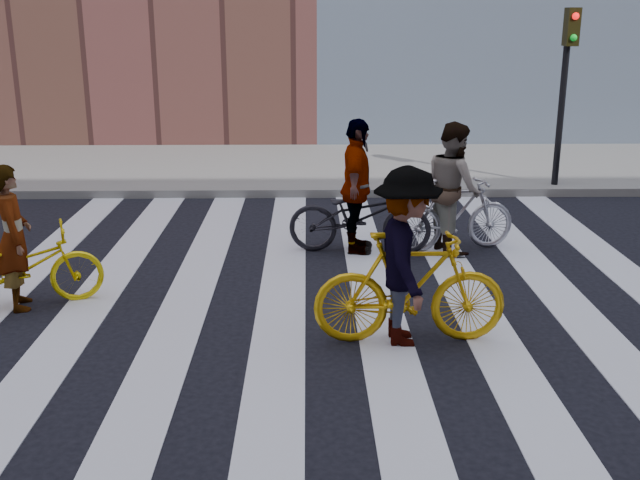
{
  "coord_description": "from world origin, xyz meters",
  "views": [
    {
      "loc": [
        -0.25,
        -8.27,
        3.19
      ],
      "look_at": [
        -0.1,
        0.3,
        0.61
      ],
      "focal_mm": 42.0,
      "sensor_mm": 36.0,
      "label": 1
    }
  ],
  "objects_px": {
    "traffic_signal": "(566,69)",
    "bike_dark_rear": "(360,216)",
    "rider_mid": "(453,187)",
    "rider_left": "(13,237)",
    "rider_rear": "(357,187)",
    "rider_right": "(406,257)",
    "bike_silver_mid": "(455,214)",
    "bike_yellow_right": "(410,288)",
    "bike_yellow_left": "(22,268)"
  },
  "relations": [
    {
      "from": "bike_yellow_left",
      "to": "rider_rear",
      "type": "relative_size",
      "value": 0.95
    },
    {
      "from": "traffic_signal",
      "to": "rider_right",
      "type": "bearing_deg",
      "value": -119.12
    },
    {
      "from": "rider_rear",
      "to": "rider_left",
      "type": "bearing_deg",
      "value": 123.36
    },
    {
      "from": "rider_left",
      "to": "bike_yellow_right",
      "type": "bearing_deg",
      "value": -124.18
    },
    {
      "from": "traffic_signal",
      "to": "rider_mid",
      "type": "height_order",
      "value": "traffic_signal"
    },
    {
      "from": "traffic_signal",
      "to": "bike_silver_mid",
      "type": "height_order",
      "value": "traffic_signal"
    },
    {
      "from": "bike_yellow_left",
      "to": "bike_yellow_right",
      "type": "bearing_deg",
      "value": -124.33
    },
    {
      "from": "rider_mid",
      "to": "rider_rear",
      "type": "distance_m",
      "value": 1.35
    },
    {
      "from": "bike_silver_mid",
      "to": "rider_right",
      "type": "bearing_deg",
      "value": 148.12
    },
    {
      "from": "rider_right",
      "to": "rider_rear",
      "type": "bearing_deg",
      "value": 4.68
    },
    {
      "from": "rider_left",
      "to": "rider_rear",
      "type": "bearing_deg",
      "value": -84.0
    },
    {
      "from": "bike_dark_rear",
      "to": "rider_left",
      "type": "distance_m",
      "value": 4.48
    },
    {
      "from": "bike_yellow_left",
      "to": "rider_left",
      "type": "relative_size",
      "value": 1.07
    },
    {
      "from": "bike_silver_mid",
      "to": "bike_dark_rear",
      "type": "xyz_separation_m",
      "value": [
        -1.34,
        -0.07,
        -0.0
      ]
    },
    {
      "from": "bike_yellow_left",
      "to": "bike_silver_mid",
      "type": "xyz_separation_m",
      "value": [
        5.29,
        2.06,
        0.06
      ]
    },
    {
      "from": "traffic_signal",
      "to": "rider_mid",
      "type": "distance_m",
      "value": 4.6
    },
    {
      "from": "rider_left",
      "to": "bike_silver_mid",
      "type": "bearing_deg",
      "value": -89.71
    },
    {
      "from": "bike_yellow_right",
      "to": "rider_mid",
      "type": "bearing_deg",
      "value": -18.89
    },
    {
      "from": "bike_silver_mid",
      "to": "bike_yellow_right",
      "type": "height_order",
      "value": "bike_yellow_right"
    },
    {
      "from": "bike_dark_rear",
      "to": "rider_left",
      "type": "bearing_deg",
      "value": 123.07
    },
    {
      "from": "bike_dark_rear",
      "to": "rider_rear",
      "type": "distance_m",
      "value": 0.42
    },
    {
      "from": "bike_silver_mid",
      "to": "bike_yellow_right",
      "type": "distance_m",
      "value": 3.25
    },
    {
      "from": "bike_silver_mid",
      "to": "rider_left",
      "type": "distance_m",
      "value": 5.73
    },
    {
      "from": "traffic_signal",
      "to": "rider_left",
      "type": "distance_m",
      "value": 9.79
    },
    {
      "from": "bike_dark_rear",
      "to": "rider_left",
      "type": "height_order",
      "value": "rider_left"
    },
    {
      "from": "traffic_signal",
      "to": "bike_yellow_left",
      "type": "relative_size",
      "value": 1.88
    },
    {
      "from": "bike_silver_mid",
      "to": "rider_rear",
      "type": "xyz_separation_m",
      "value": [
        -1.39,
        -0.07,
        0.41
      ]
    },
    {
      "from": "rider_mid",
      "to": "bike_dark_rear",
      "type": "bearing_deg",
      "value": 80.65
    },
    {
      "from": "rider_left",
      "to": "rider_mid",
      "type": "distance_m",
      "value": 5.68
    },
    {
      "from": "bike_dark_rear",
      "to": "traffic_signal",
      "type": "bearing_deg",
      "value": -41.0
    },
    {
      "from": "bike_yellow_left",
      "to": "rider_mid",
      "type": "distance_m",
      "value": 5.65
    },
    {
      "from": "rider_rear",
      "to": "rider_right",
      "type": "bearing_deg",
      "value": -167.81
    },
    {
      "from": "bike_dark_rear",
      "to": "rider_mid",
      "type": "height_order",
      "value": "rider_mid"
    },
    {
      "from": "rider_right",
      "to": "rider_mid",
      "type": "bearing_deg",
      "value": -19.73
    },
    {
      "from": "traffic_signal",
      "to": "bike_yellow_right",
      "type": "height_order",
      "value": "traffic_signal"
    },
    {
      "from": "rider_rear",
      "to": "rider_mid",
      "type": "bearing_deg",
      "value": -80.62
    },
    {
      "from": "bike_silver_mid",
      "to": "rider_mid",
      "type": "xyz_separation_m",
      "value": [
        -0.05,
        0.0,
        0.39
      ]
    },
    {
      "from": "rider_right",
      "to": "bike_yellow_left",
      "type": "bearing_deg",
      "value": 75.36
    },
    {
      "from": "bike_yellow_left",
      "to": "bike_silver_mid",
      "type": "distance_m",
      "value": 5.68
    },
    {
      "from": "bike_yellow_left",
      "to": "bike_dark_rear",
      "type": "distance_m",
      "value": 4.42
    },
    {
      "from": "bike_dark_rear",
      "to": "rider_mid",
      "type": "relative_size",
      "value": 1.09
    },
    {
      "from": "bike_silver_mid",
      "to": "bike_dark_rear",
      "type": "relative_size",
      "value": 0.88
    },
    {
      "from": "bike_yellow_left",
      "to": "rider_right",
      "type": "distance_m",
      "value": 4.34
    },
    {
      "from": "traffic_signal",
      "to": "rider_mid",
      "type": "bearing_deg",
      "value": -126.75
    },
    {
      "from": "bike_dark_rear",
      "to": "rider_right",
      "type": "xyz_separation_m",
      "value": [
        0.25,
        -3.02,
        0.38
      ]
    },
    {
      "from": "rider_right",
      "to": "rider_left",
      "type": "bearing_deg",
      "value": 75.52
    },
    {
      "from": "bike_silver_mid",
      "to": "rider_left",
      "type": "relative_size",
      "value": 1.06
    },
    {
      "from": "traffic_signal",
      "to": "bike_dark_rear",
      "type": "xyz_separation_m",
      "value": [
        -3.92,
        -3.58,
        -1.76
      ]
    },
    {
      "from": "traffic_signal",
      "to": "bike_dark_rear",
      "type": "height_order",
      "value": "traffic_signal"
    },
    {
      "from": "rider_mid",
      "to": "rider_rear",
      "type": "xyz_separation_m",
      "value": [
        -1.34,
        -0.07,
        0.03
      ]
    }
  ]
}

